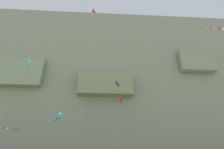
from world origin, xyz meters
name	(u,v)px	position (x,y,z in m)	size (l,w,h in m)	color
cliff_face	(105,91)	(-0.01, 52.53, 28.32)	(180.00, 24.13, 56.64)	gray
kite_windsock_high_center	(58,117)	(-5.96, 12.63, 8.38)	(3.35, 5.68, 8.67)	teal
kite_diamond_low_right	(25,69)	(-13.69, 18.16, 17.79)	(1.57, 5.69, 19.62)	#38B2D1
kite_delta_mid_center	(91,23)	(-3.71, 19.93, 30.20)	(1.03, 5.80, 33.66)	red
kite_diamond_high_left	(121,102)	(3.55, 32.43, 17.43)	(1.55, 3.24, 18.96)	red
kite_banner_low_center	(10,134)	(-19.23, 30.08, 9.40)	(3.22, 3.27, 10.58)	black
kite_banner_far_right	(216,33)	(18.78, 14.94, 24.33)	(5.86, 2.41, 25.71)	black
kite_diamond_upper_right	(117,88)	(2.74, 32.19, 20.88)	(2.35, 2.54, 22.85)	navy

